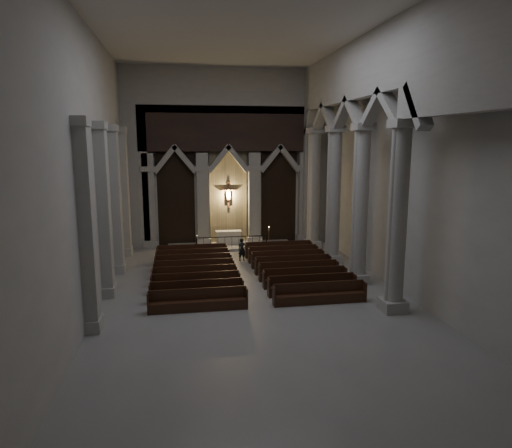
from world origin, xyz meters
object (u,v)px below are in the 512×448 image
(altar, at_px, (229,237))
(candle_stand_left, at_px, (197,249))
(altar_rail, at_px, (232,241))
(pews, at_px, (246,273))
(worshipper, at_px, (242,250))
(candle_stand_right, at_px, (269,243))

(altar, bearing_deg, candle_stand_left, -138.79)
(altar_rail, relative_size, pews, 0.50)
(altar, xyz_separation_m, worshipper, (0.38, -4.16, 0.08))
(candle_stand_right, distance_m, pews, 6.75)
(altar, bearing_deg, pews, -89.32)
(altar, distance_m, pews, 7.80)
(candle_stand_right, relative_size, pews, 0.16)
(candle_stand_left, bearing_deg, worshipper, -40.21)
(candle_stand_left, relative_size, candle_stand_right, 0.78)
(altar, relative_size, worshipper, 1.30)
(candle_stand_right, distance_m, worshipper, 3.44)
(altar_rail, height_order, pews, pews)
(pews, bearing_deg, candle_stand_left, 111.71)
(candle_stand_left, distance_m, candle_stand_right, 4.81)
(altar, bearing_deg, worshipper, -84.80)
(altar, xyz_separation_m, candle_stand_right, (2.55, -1.51, -0.18))
(altar_rail, bearing_deg, pews, -90.00)
(candle_stand_right, height_order, worshipper, candle_stand_right)
(candle_stand_left, xyz_separation_m, worshipper, (2.61, -2.21, 0.35))
(altar_rail, height_order, candle_stand_right, candle_stand_right)
(altar_rail, xyz_separation_m, worshipper, (0.29, -2.94, 0.06))
(worshipper, bearing_deg, altar, 84.30)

